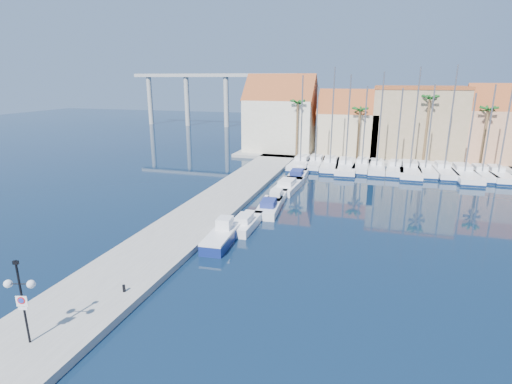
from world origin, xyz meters
TOP-DOWN VIEW (x-y plane):
  - ground at (0.00, 0.00)m, footprint 260.00×260.00m
  - quay_west at (-9.00, 13.50)m, footprint 6.00×77.00m
  - shore_north at (10.00, 48.00)m, footprint 54.00×16.00m
  - lamp_post at (-8.83, -10.86)m, footprint 1.48×0.70m
  - bollard at (-7.25, -5.25)m, footprint 0.18×0.18m
  - fishing_boat at (-4.73, 4.62)m, footprint 2.13×5.56m
  - motorboat_west_0 at (-3.91, 8.51)m, footprint 1.80×5.54m
  - motorboat_west_1 at (-3.10, 13.68)m, footprint 2.57×6.39m
  - motorboat_west_2 at (-3.19, 17.31)m, footprint 1.84×5.13m
  - motorboat_west_3 at (-3.06, 22.50)m, footprint 2.74×7.47m
  - motorboat_west_4 at (-3.02, 28.03)m, footprint 2.48×6.97m
  - motorboat_west_5 at (-3.16, 32.82)m, footprint 2.02×5.80m
  - motorboat_west_6 at (-3.95, 37.16)m, footprint 2.11×5.16m
  - sailboat_0 at (-4.03, 35.97)m, footprint 2.73×9.74m
  - sailboat_1 at (-1.89, 36.80)m, footprint 2.47×8.99m
  - sailboat_2 at (0.39, 36.21)m, footprint 3.19×9.88m
  - sailboat_3 at (2.75, 35.46)m, footprint 3.41×10.83m
  - sailboat_4 at (5.07, 36.62)m, footprint 2.71×8.77m
  - sailboat_5 at (7.15, 36.04)m, footprint 2.43×8.72m
  - sailboat_6 at (9.79, 36.11)m, footprint 2.76×8.87m
  - sailboat_7 at (11.73, 36.01)m, footprint 3.03×11.04m
  - sailboat_8 at (13.77, 36.47)m, footprint 2.77×8.51m
  - sailboat_9 at (16.26, 36.69)m, footprint 3.05×9.55m
  - sailboat_10 at (18.70, 35.77)m, footprint 3.36×11.35m
  - sailboat_11 at (20.96, 36.29)m, footprint 2.90×8.52m
  - sailboat_12 at (22.93, 36.32)m, footprint 2.71×9.15m
  - building_0 at (-10.00, 47.00)m, footprint 12.30×9.00m
  - building_1 at (2.00, 47.00)m, footprint 10.30×8.00m
  - building_2 at (13.00, 48.00)m, footprint 14.20×10.20m
  - building_3 at (25.00, 47.00)m, footprint 10.30×8.00m
  - palm_0 at (-6.00, 42.00)m, footprint 2.60×2.60m
  - palm_1 at (4.00, 42.00)m, footprint 2.60×2.60m
  - palm_2 at (14.00, 42.00)m, footprint 2.60×2.60m
  - palm_3 at (22.00, 42.00)m, footprint 2.60×2.60m
  - viaduct at (-39.07, 82.00)m, footprint 48.00×2.20m

SIDE VIEW (x-z plane):
  - ground at x=0.00m, z-range 0.00..0.00m
  - quay_west at x=-9.00m, z-range 0.00..0.50m
  - shore_north at x=10.00m, z-range 0.00..0.50m
  - motorboat_west_0 at x=-3.91m, z-range -0.19..1.21m
  - motorboat_west_2 at x=-3.19m, z-range -0.19..1.21m
  - motorboat_west_1 at x=-3.10m, z-range -0.19..1.21m
  - motorboat_west_3 at x=-3.06m, z-range -0.19..1.21m
  - motorboat_west_4 at x=-3.02m, z-range -0.19..1.21m
  - motorboat_west_5 at x=-3.16m, z-range -0.19..1.21m
  - motorboat_west_6 at x=-3.95m, z-range -0.19..1.21m
  - sailboat_10 at x=18.70m, z-range -5.12..6.23m
  - sailboat_3 at x=2.75m, z-range -6.27..7.45m
  - sailboat_1 at x=-1.89m, z-range -5.40..6.59m
  - sailboat_7 at x=11.73m, z-range -6.74..7.94m
  - sailboat_6 at x=9.79m, z-range -5.35..6.55m
  - sailboat_4 at x=5.07m, z-range -5.47..6.67m
  - sailboat_0 at x=-4.03m, z-range -6.20..7.41m
  - sailboat_8 at x=13.77m, z-range -5.61..6.84m
  - sailboat_11 at x=20.96m, z-range -5.61..6.84m
  - sailboat_12 at x=22.93m, z-range -6.20..7.44m
  - sailboat_2 at x=0.39m, z-range -6.75..7.99m
  - sailboat_9 at x=16.26m, z-range -6.83..8.09m
  - fishing_boat at x=-4.73m, z-range -0.32..1.59m
  - sailboat_5 at x=7.15m, z-range -6.39..7.67m
  - bollard at x=-7.25m, z-range 0.50..0.96m
  - lamp_post at x=-8.83m, z-range 1.20..5.67m
  - building_1 at x=2.00m, z-range -0.20..10.80m
  - building_3 at x=25.00m, z-range -0.14..11.86m
  - building_2 at x=13.00m, z-range 0.51..12.01m
  - building_0 at x=-10.00m, z-range -0.23..13.27m
  - palm_1 at x=4.00m, z-range 3.56..12.71m
  - palm_3 at x=22.00m, z-range 3.78..13.43m
  - palm_0 at x=-6.00m, z-range 4.00..14.15m
  - palm_2 at x=14.00m, z-range 4.44..15.59m
  - viaduct at x=-39.07m, z-range 3.02..17.47m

